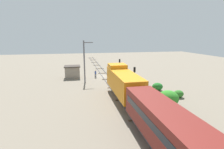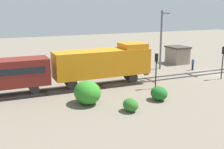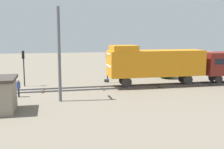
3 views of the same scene
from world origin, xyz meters
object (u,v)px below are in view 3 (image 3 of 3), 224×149
Objects in this scene: catenary_mast at (59,52)px; locomotive at (154,62)px; traffic_signal_near at (23,62)px; traffic_signal_mid at (107,61)px; worker_near_track at (18,87)px.

locomotive is at bearing 114.38° from catenary_mast.
locomotive reaches higher than traffic_signal_near.
worker_near_track is at bearing -59.72° from traffic_signal_mid.
catenary_mast reaches higher than traffic_signal_mid.
traffic_signal_near is at bearing -102.29° from locomotive.
traffic_signal_mid is 2.32× the size of worker_near_track.
traffic_signal_near is (-3.20, -14.68, 0.10)m from locomotive.
traffic_signal_near is 9.12m from catenary_mast.
locomotive is 15.06m from worker_near_track.
traffic_signal_near reaches higher than worker_near_track.
worker_near_track is (5.60, -0.08, -1.87)m from traffic_signal_near.
locomotive is 15.03m from traffic_signal_near.
traffic_signal_near reaches higher than traffic_signal_mid.
worker_near_track is at bearing -0.83° from traffic_signal_near.
traffic_signal_near is at bearing -155.10° from catenary_mast.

